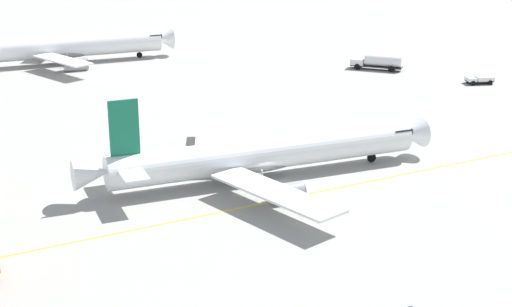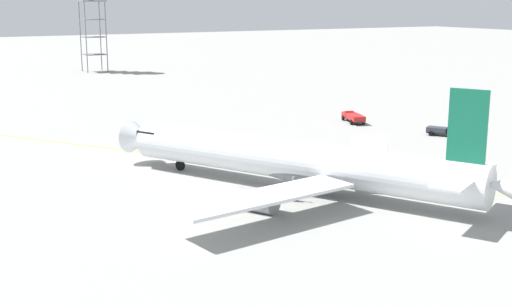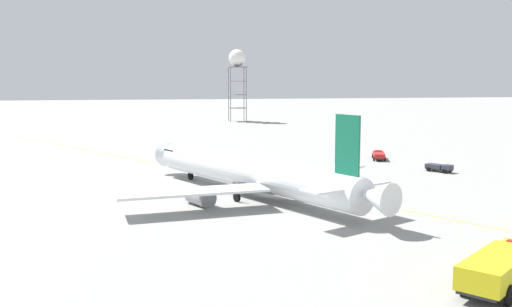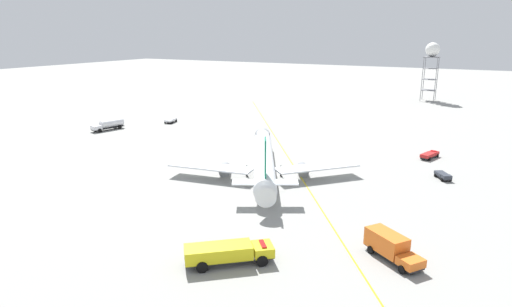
# 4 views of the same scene
# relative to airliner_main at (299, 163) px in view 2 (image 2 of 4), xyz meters

# --- Properties ---
(ground_plane) EXTENTS (600.00, 600.00, 0.00)m
(ground_plane) POSITION_rel_airliner_main_xyz_m (-2.77, -1.22, -2.74)
(ground_plane) COLOR gray
(airliner_main) EXTENTS (33.25, 39.65, 10.97)m
(airliner_main) POSITION_rel_airliner_main_xyz_m (0.00, 0.00, 0.00)
(airliner_main) COLOR silver
(airliner_main) RESTS_ON ground_plane
(baggage_truck_truck) EXTENTS (3.56, 4.30, 1.22)m
(baggage_truck_truck) POSITION_rel_airliner_main_xyz_m (-31.46, -13.36, -2.02)
(baggage_truck_truck) COLOR #232326
(baggage_truck_truck) RESTS_ON ground_plane
(ops_pickup_truck) EXTENTS (3.53, 6.01, 1.41)m
(ops_pickup_truck) POSITION_rel_airliner_main_xyz_m (-27.21, -27.49, -1.93)
(ops_pickup_truck) COLOR #232326
(ops_pickup_truck) RESTS_ON ground_plane
(taxiway_centreline) EXTENTS (106.47, 157.81, 0.01)m
(taxiway_centreline) POSITION_rel_airliner_main_xyz_m (-5.56, -4.10, -2.73)
(taxiway_centreline) COLOR yellow
(taxiway_centreline) RESTS_ON ground_plane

